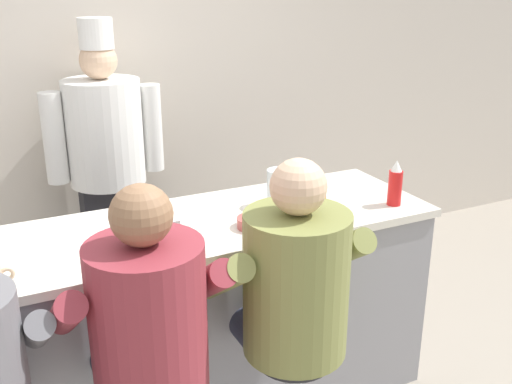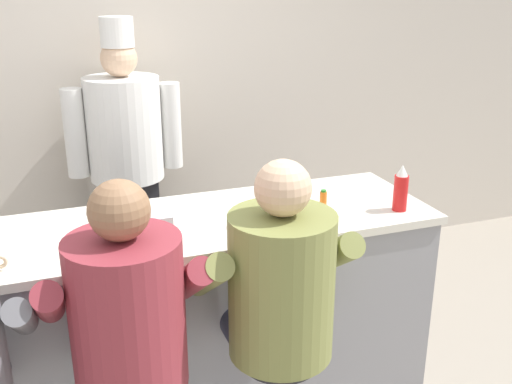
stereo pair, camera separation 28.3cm
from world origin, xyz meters
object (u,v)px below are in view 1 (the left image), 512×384
object	(u,v)px
mustard_bottle_yellow	(283,209)
napkin_dispenser_chrome	(167,233)
hot_sauce_bottle_orange	(323,202)
water_pitcher_clear	(279,188)
diner_seated_maroon	(146,326)
cook_in_whites_near	(107,157)
ketchup_bottle_red	(395,184)
cereal_bowl	(254,222)
breakfast_plate	(120,248)
diner_seated_olive	(291,289)

from	to	relation	value
mustard_bottle_yellow	napkin_dispenser_chrome	distance (m)	0.53
hot_sauce_bottle_orange	napkin_dispenser_chrome	distance (m)	0.78
water_pitcher_clear	diner_seated_maroon	xyz separation A→B (m)	(-0.87, -0.60, -0.21)
water_pitcher_clear	cook_in_whites_near	world-z (taller)	cook_in_whites_near
ketchup_bottle_red	water_pitcher_clear	size ratio (longest dim) A/B	1.24
water_pitcher_clear	napkin_dispenser_chrome	bearing A→B (deg)	-162.45
napkin_dispenser_chrome	ketchup_bottle_red	bearing A→B (deg)	-1.83
cereal_bowl	diner_seated_maroon	world-z (taller)	diner_seated_maroon
mustard_bottle_yellow	cereal_bowl	xyz separation A→B (m)	(-0.11, 0.07, -0.07)
mustard_bottle_yellow	diner_seated_maroon	distance (m)	0.84
mustard_bottle_yellow	breakfast_plate	distance (m)	0.74
napkin_dispenser_chrome	hot_sauce_bottle_orange	bearing A→B (deg)	0.28
cereal_bowl	napkin_dispenser_chrome	world-z (taller)	napkin_dispenser_chrome
ketchup_bottle_red	diner_seated_maroon	distance (m)	1.46
ketchup_bottle_red	mustard_bottle_yellow	distance (m)	0.66
breakfast_plate	hot_sauce_bottle_orange	bearing A→B (deg)	-1.61
water_pitcher_clear	diner_seated_maroon	distance (m)	1.08
ketchup_bottle_red	napkin_dispenser_chrome	size ratio (longest dim) A/B	2.06
hot_sauce_bottle_orange	diner_seated_maroon	distance (m)	1.09
breakfast_plate	cereal_bowl	bearing A→B (deg)	-1.91
breakfast_plate	cook_in_whites_near	size ratio (longest dim) A/B	0.13
water_pitcher_clear	cereal_bowl	world-z (taller)	water_pitcher_clear
diner_seated_olive	cook_in_whites_near	size ratio (longest dim) A/B	0.78
ketchup_bottle_red	diner_seated_maroon	bearing A→B (deg)	-165.72
diner_seated_maroon	hot_sauce_bottle_orange	bearing A→B (deg)	21.69
diner_seated_olive	cook_in_whites_near	distance (m)	1.82
water_pitcher_clear	mustard_bottle_yellow	bearing A→B (deg)	-114.83
hot_sauce_bottle_orange	breakfast_plate	distance (m)	0.99
napkin_dispenser_chrome	diner_seated_olive	distance (m)	0.58
water_pitcher_clear	diner_seated_olive	bearing A→B (deg)	-113.41
mustard_bottle_yellow	diner_seated_olive	xyz separation A→B (m)	(-0.13, -0.33, -0.21)
cereal_bowl	diner_seated_maroon	distance (m)	0.77
diner_seated_olive	diner_seated_maroon	bearing A→B (deg)	-179.96
water_pitcher_clear	cereal_bowl	xyz separation A→B (m)	(-0.23, -0.20, -0.07)
diner_seated_olive	mustard_bottle_yellow	bearing A→B (deg)	67.77
diner_seated_maroon	cereal_bowl	bearing A→B (deg)	32.49
water_pitcher_clear	cook_in_whites_near	bearing A→B (deg)	116.93
water_pitcher_clear	breakfast_plate	bearing A→B (deg)	-168.44
diner_seated_olive	cook_in_whites_near	xyz separation A→B (m)	(-0.34, 1.78, 0.13)
ketchup_bottle_red	hot_sauce_bottle_orange	xyz separation A→B (m)	(-0.40, 0.04, -0.04)
diner_seated_olive	hot_sauce_bottle_orange	bearing A→B (deg)	45.50
water_pitcher_clear	diner_seated_maroon	bearing A→B (deg)	-145.39
hot_sauce_bottle_orange	cereal_bowl	size ratio (longest dim) A/B	0.89
mustard_bottle_yellow	hot_sauce_bottle_orange	bearing A→B (deg)	14.84
breakfast_plate	water_pitcher_clear	bearing A→B (deg)	11.56
cook_in_whites_near	cereal_bowl	bearing A→B (deg)	-75.08
water_pitcher_clear	napkin_dispenser_chrome	size ratio (longest dim) A/B	1.66
mustard_bottle_yellow	water_pitcher_clear	xyz separation A→B (m)	(0.12, 0.27, -0.00)
mustard_bottle_yellow	breakfast_plate	size ratio (longest dim) A/B	0.85
ketchup_bottle_red	diner_seated_maroon	xyz separation A→B (m)	(-1.40, -0.36, -0.23)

